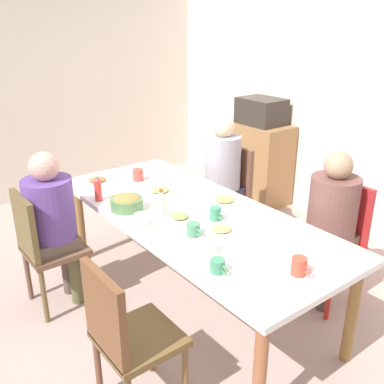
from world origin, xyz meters
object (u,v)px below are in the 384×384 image
(dining_table, at_px, (192,221))
(plate_2, at_px, (221,231))
(plate_3, at_px, (224,201))
(plate_4, at_px, (97,181))
(side_cabinet, at_px, (258,163))
(person_2, at_px, (52,215))
(chair_2, at_px, (43,244))
(chair_0, at_px, (125,333))
(bottle_0, at_px, (98,189))
(person_3, at_px, (331,214))
(chair_1, at_px, (228,189))
(cup_1, at_px, (218,266))
(cup_0, at_px, (216,214))
(cup_5, at_px, (141,221))
(chair_3, at_px, (336,236))
(plate_0, at_px, (180,218))
(bowl_0, at_px, (127,202))
(cup_6, at_px, (193,230))
(person_1, at_px, (222,169))
(cup_3, at_px, (299,266))
(cup_2, at_px, (138,175))
(cup_4, at_px, (208,247))
(bottle_1, at_px, (161,204))
(microwave, at_px, (261,111))
(plate_1, at_px, (160,191))

(dining_table, relative_size, plate_2, 10.39)
(plate_3, distance_m, plate_4, 1.09)
(side_cabinet, bearing_deg, person_2, -78.70)
(chair_2, bearing_deg, plate_2, 41.31)
(dining_table, xyz_separation_m, chair_0, (0.58, -0.87, -0.15))
(person_2, xyz_separation_m, bottle_0, (0.00, 0.36, 0.11))
(bottle_0, bearing_deg, person_3, 45.98)
(chair_1, bearing_deg, cup_1, -43.86)
(person_2, bearing_deg, cup_0, 46.67)
(dining_table, relative_size, cup_5, 20.27)
(dining_table, relative_size, chair_3, 2.60)
(person_2, distance_m, plate_0, 0.90)
(person_3, xyz_separation_m, bottle_0, (-1.16, -1.20, 0.12))
(plate_4, relative_size, bowl_0, 1.09)
(cup_1, height_order, cup_5, cup_5)
(dining_table, distance_m, bowl_0, 0.48)
(plate_4, relative_size, cup_1, 2.15)
(cup_6, relative_size, side_cabinet, 0.13)
(person_1, relative_size, cup_5, 10.48)
(cup_3, bearing_deg, person_3, 115.32)
(cup_3, relative_size, bottle_0, 0.60)
(chair_1, height_order, plate_2, chair_1)
(chair_2, relative_size, cup_6, 7.46)
(dining_table, bearing_deg, person_2, -126.80)
(bowl_0, bearing_deg, side_cabinet, 110.18)
(plate_0, distance_m, cup_2, 0.84)
(cup_0, bearing_deg, cup_4, -45.87)
(plate_0, distance_m, cup_0, 0.24)
(person_3, relative_size, cup_1, 9.95)
(cup_6, bearing_deg, bowl_0, -167.78)
(plate_4, height_order, bottle_1, bottle_1)
(cup_6, bearing_deg, plate_0, 164.42)
(plate_0, relative_size, cup_2, 1.73)
(microwave, bearing_deg, plate_1, -69.25)
(bottle_1, bearing_deg, plate_3, 81.81)
(plate_1, bearing_deg, plate_3, 31.09)
(cup_2, relative_size, cup_4, 1.04)
(plate_2, relative_size, microwave, 0.47)
(chair_1, bearing_deg, cup_3, -30.16)
(bottle_0, bearing_deg, cup_1, 3.00)
(plate_3, xyz_separation_m, cup_6, (0.27, -0.49, 0.03))
(chair_0, bearing_deg, plate_4, 158.16)
(plate_4, xyz_separation_m, cup_6, (1.21, 0.06, 0.03))
(cup_0, xyz_separation_m, bottle_1, (-0.25, -0.26, 0.05))
(cup_4, bearing_deg, chair_2, -151.60)
(cup_5, bearing_deg, chair_1, 114.30)
(cup_0, height_order, cup_4, cup_0)
(chair_0, distance_m, cup_2, 1.65)
(chair_1, distance_m, cup_0, 1.17)
(plate_1, height_order, cup_6, cup_6)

